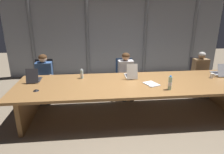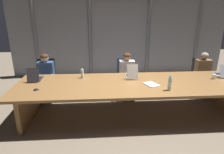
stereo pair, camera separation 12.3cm
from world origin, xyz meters
name	(u,v)px [view 1 (the left image)]	position (x,y,z in m)	size (l,w,h in m)	color
ground_plane	(133,115)	(0.00, 0.00, 0.00)	(14.19, 14.19, 0.00)	#7F705B
conference_table	(134,89)	(0.00, 0.00, 0.60)	(4.76, 1.41, 0.73)	olive
curtain_backdrop	(117,31)	(0.00, 2.90, 1.47)	(7.10, 0.17, 2.93)	gray
laptop_left_end	(34,79)	(-2.04, 0.31, 0.79)	(0.25, 0.40, 0.30)	#2D2D33
laptop_left_mid	(131,74)	(0.00, 0.36, 0.79)	(0.23, 0.43, 0.33)	beige
laptop_center	(219,72)	(2.05, 0.34, 0.78)	(0.29, 0.46, 0.28)	#A8ADB7
office_chair_left_end	(45,84)	(-2.05, 1.15, 0.35)	(0.60, 0.60, 0.96)	black
office_chair_left_mid	(124,82)	(-0.01, 1.14, 0.34)	(0.60, 0.60, 0.93)	navy
office_chair_center	(198,79)	(2.05, 1.14, 0.34)	(0.60, 0.60, 0.91)	#2D2D38
person_left_end	(44,75)	(-2.01, 0.99, 0.64)	(0.39, 0.55, 1.14)	#335184
person_left_mid	(126,73)	(0.01, 0.98, 0.64)	(0.39, 0.55, 1.13)	silver
person_center	(202,71)	(2.01, 0.98, 0.62)	(0.39, 0.55, 1.11)	olive
water_bottle_primary	(82,74)	(-1.07, 0.40, 0.82)	(0.06, 0.06, 0.21)	silver
water_bottle_secondary	(170,83)	(0.58, -0.42, 0.85)	(0.07, 0.07, 0.27)	#ADD1B2
coffee_mug_near	(212,76)	(1.76, 0.14, 0.78)	(0.12, 0.08, 0.10)	white
conference_mic_left_side	(36,90)	(-1.88, -0.23, 0.75)	(0.11, 0.11, 0.04)	black
spiral_notepad	(151,84)	(0.33, -0.12, 0.74)	(0.32, 0.36, 0.03)	silver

